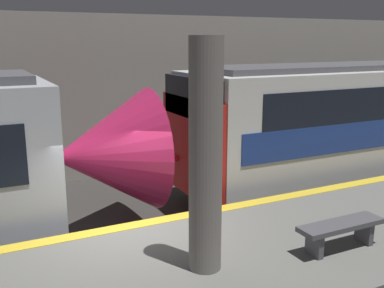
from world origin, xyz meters
name	(u,v)px	position (x,y,z in m)	size (l,w,h in m)	color
ground_plane	(133,275)	(0.00, 0.00, 0.00)	(120.00, 120.00, 0.00)	#33302D
station_rear_barrier	(60,100)	(0.00, 6.46, 2.56)	(50.00, 0.15, 5.11)	#9E998E
support_pillar_near	(205,158)	(0.43, -2.07, 2.71)	(0.47, 0.47, 3.32)	slate
platform_bench	(341,229)	(2.64, -2.50, 1.39)	(1.50, 0.40, 0.45)	#4C4C51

